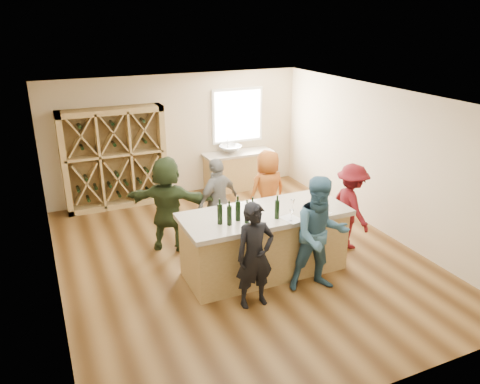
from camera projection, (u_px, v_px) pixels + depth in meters
name	position (u px, v px, depth m)	size (l,w,h in m)	color
floor	(239.00, 259.00, 8.32)	(6.00, 7.00, 0.10)	brown
ceiling	(239.00, 95.00, 7.28)	(6.00, 7.00, 0.10)	white
wall_back	(177.00, 135.00, 10.82)	(6.00, 0.10, 2.80)	#C8B491
wall_front	(381.00, 291.00, 4.78)	(6.00, 0.10, 2.80)	#C8B491
wall_left	(44.00, 213.00, 6.64)	(0.10, 7.00, 2.80)	#C8B491
wall_right	(384.00, 161.00, 8.97)	(0.10, 7.00, 2.80)	#C8B491
window_frame	(237.00, 116.00, 11.20)	(1.30, 0.06, 1.30)	white
window_pane	(238.00, 116.00, 11.17)	(1.18, 0.01, 1.18)	white
wine_rack	(115.00, 159.00, 10.12)	(2.20, 0.45, 2.20)	#A2844D
back_counter_base	(238.00, 171.00, 11.41)	(1.60, 0.58, 0.86)	#A2844D
back_counter_top	(238.00, 153.00, 11.25)	(1.70, 0.62, 0.06)	#A89D89
sink	(231.00, 149.00, 11.12)	(0.54, 0.54, 0.19)	silver
faucet	(228.00, 145.00, 11.26)	(0.02, 0.02, 0.30)	silver
tasting_counter_base	(264.00, 244.00, 7.68)	(2.60, 1.00, 1.00)	#A2844D
tasting_counter_top	(265.00, 214.00, 7.48)	(2.72, 1.12, 0.08)	#A89D89
wine_bottle_a	(220.00, 214.00, 6.99)	(0.08, 0.08, 0.32)	black
wine_bottle_b	(229.00, 215.00, 6.96)	(0.08, 0.08, 0.31)	black
wine_bottle_c	(238.00, 211.00, 7.11)	(0.08, 0.08, 0.32)	black
wine_bottle_d	(247.00, 214.00, 7.03)	(0.07, 0.07, 0.29)	black
wine_bottle_e	(253.00, 211.00, 7.15)	(0.07, 0.07, 0.28)	black
wine_glass_a	(257.00, 220.00, 6.95)	(0.07, 0.07, 0.17)	white
wine_glass_b	(291.00, 216.00, 7.11)	(0.07, 0.07, 0.18)	white
wine_glass_c	(318.00, 211.00, 7.28)	(0.07, 0.07, 0.18)	white
wine_glass_d	(293.00, 205.00, 7.49)	(0.07, 0.07, 0.19)	white
wine_glass_e	(325.00, 203.00, 7.58)	(0.07, 0.07, 0.18)	white
tasting_menu_a	(258.00, 226.00, 6.96)	(0.20, 0.27, 0.00)	white
tasting_menu_b	(292.00, 219.00, 7.22)	(0.24, 0.33, 0.00)	white
tasting_menu_c	(320.00, 212.00, 7.46)	(0.23, 0.31, 0.00)	white
person_near_left	(255.00, 256.00, 6.69)	(0.59, 0.43, 1.61)	black
person_near_right	(320.00, 235.00, 7.05)	(0.89, 0.49, 1.84)	#335972
person_server	(351.00, 206.00, 8.42)	(1.02, 0.48, 1.58)	#590F14
person_far_mid	(218.00, 201.00, 8.56)	(0.96, 0.49, 1.65)	slate
person_far_right	(268.00, 191.00, 9.11)	(0.79, 0.52, 1.62)	#994C19
person_far_left	(168.00, 204.00, 8.33)	(1.62, 0.58, 1.75)	#263319
wine_bottle_f	(277.00, 210.00, 7.18)	(0.07, 0.07, 0.30)	black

